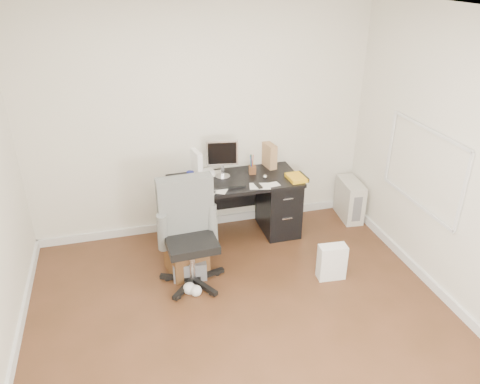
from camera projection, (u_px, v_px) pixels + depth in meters
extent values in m
plane|color=#432915|center=(249.00, 333.00, 4.22)|extent=(4.00, 4.00, 0.00)
cube|color=white|center=(201.00, 122.00, 5.33)|extent=(4.00, 0.02, 2.70)
cube|color=white|center=(470.00, 173.00, 4.08)|extent=(0.02, 4.00, 2.70)
cube|color=white|center=(253.00, 16.00, 3.00)|extent=(4.00, 4.00, 0.02)
cube|color=silver|center=(205.00, 221.00, 5.91)|extent=(4.00, 0.03, 0.10)
cube|color=silver|center=(440.00, 292.00, 4.66)|extent=(0.03, 4.00, 0.10)
cube|color=silver|center=(11.00, 376.00, 3.73)|extent=(0.03, 4.00, 0.10)
cube|color=black|center=(235.00, 181.00, 5.38)|extent=(1.50, 0.70, 0.04)
cube|color=black|center=(189.00, 216.00, 5.42)|extent=(0.40, 0.60, 0.71)
cube|color=black|center=(278.00, 204.00, 5.68)|extent=(0.40, 0.60, 0.71)
cube|color=black|center=(228.00, 190.00, 5.79)|extent=(0.70, 0.03, 0.51)
cube|color=black|center=(225.00, 185.00, 5.21)|extent=(0.44, 0.17, 0.02)
sphere|color=silver|center=(265.00, 177.00, 5.37)|extent=(0.06, 0.06, 0.05)
cylinder|color=navy|center=(191.00, 179.00, 5.16)|extent=(0.10, 0.10, 0.19)
cube|color=white|center=(196.00, 163.00, 5.43)|extent=(0.17, 0.28, 0.30)
cube|color=#9F774D|center=(269.00, 155.00, 5.65)|extent=(0.16, 0.27, 0.29)
cube|color=#F0AE1A|center=(297.00, 178.00, 5.37)|extent=(0.21, 0.26, 0.04)
cube|color=#B6B1A4|center=(350.00, 200.00, 6.00)|extent=(0.27, 0.53, 0.51)
cube|color=white|center=(332.00, 262.00, 4.87)|extent=(0.30, 0.23, 0.39)
cube|color=#462915|center=(187.00, 256.00, 4.98)|extent=(0.46, 0.46, 0.38)
cube|color=slate|center=(189.00, 266.00, 4.96)|extent=(0.38, 0.32, 0.20)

